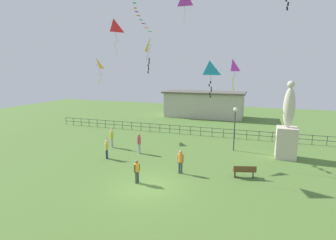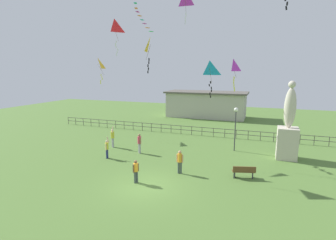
{
  "view_description": "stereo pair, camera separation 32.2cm",
  "coord_description": "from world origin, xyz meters",
  "px_view_note": "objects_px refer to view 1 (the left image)",
  "views": [
    {
      "loc": [
        6.34,
        -13.95,
        7.06
      ],
      "look_at": [
        -0.41,
        5.14,
        3.26
      ],
      "focal_mm": 28.17,
      "sensor_mm": 36.0,
      "label": 1
    },
    {
      "loc": [
        6.64,
        -13.84,
        7.06
      ],
      "look_at": [
        -0.41,
        5.14,
        3.26
      ],
      "focal_mm": 28.17,
      "sensor_mm": 36.0,
      "label": 2
    }
  ],
  "objects_px": {
    "person_1": "(137,170)",
    "kite_2": "(209,69)",
    "person_0": "(107,148)",
    "statue_monument": "(287,133)",
    "lamppost": "(235,119)",
    "kite_1": "(114,28)",
    "kite_5": "(232,67)",
    "park_bench": "(244,171)",
    "kite_6": "(96,64)",
    "person_4": "(139,142)",
    "person_3": "(180,160)",
    "person_2": "(112,137)",
    "kite_4": "(151,46)"
  },
  "relations": [
    {
      "from": "park_bench",
      "to": "kite_6",
      "type": "distance_m",
      "value": 19.3
    },
    {
      "from": "kite_4",
      "to": "kite_6",
      "type": "xyz_separation_m",
      "value": [
        -9.46,
        7.13,
        -1.07
      ]
    },
    {
      "from": "kite_6",
      "to": "park_bench",
      "type": "bearing_deg",
      "value": -24.49
    },
    {
      "from": "person_0",
      "to": "person_1",
      "type": "bearing_deg",
      "value": -38.15
    },
    {
      "from": "kite_4",
      "to": "kite_5",
      "type": "height_order",
      "value": "kite_4"
    },
    {
      "from": "person_3",
      "to": "kite_2",
      "type": "xyz_separation_m",
      "value": [
        1.18,
        3.53,
        6.2
      ]
    },
    {
      "from": "kite_1",
      "to": "person_1",
      "type": "bearing_deg",
      "value": -51.73
    },
    {
      "from": "kite_1",
      "to": "statue_monument",
      "type": "bearing_deg",
      "value": 7.76
    },
    {
      "from": "lamppost",
      "to": "kite_4",
      "type": "distance_m",
      "value": 9.92
    },
    {
      "from": "person_1",
      "to": "person_3",
      "type": "height_order",
      "value": "person_3"
    },
    {
      "from": "person_4",
      "to": "kite_2",
      "type": "height_order",
      "value": "kite_2"
    },
    {
      "from": "park_bench",
      "to": "person_3",
      "type": "xyz_separation_m",
      "value": [
        -4.25,
        -0.71,
        0.49
      ]
    },
    {
      "from": "kite_1",
      "to": "kite_5",
      "type": "relative_size",
      "value": 1.11
    },
    {
      "from": "person_0",
      "to": "kite_2",
      "type": "height_order",
      "value": "kite_2"
    },
    {
      "from": "person_1",
      "to": "kite_2",
      "type": "xyz_separation_m",
      "value": [
        3.31,
        5.99,
        6.28
      ]
    },
    {
      "from": "statue_monument",
      "to": "lamppost",
      "type": "relative_size",
      "value": 1.61
    },
    {
      "from": "person_3",
      "to": "statue_monument",
      "type": "bearing_deg",
      "value": 40.38
    },
    {
      "from": "statue_monument",
      "to": "park_bench",
      "type": "distance_m",
      "value": 6.33
    },
    {
      "from": "lamppost",
      "to": "kite_6",
      "type": "bearing_deg",
      "value": 174.78
    },
    {
      "from": "person_3",
      "to": "kite_1",
      "type": "bearing_deg",
      "value": 150.67
    },
    {
      "from": "park_bench",
      "to": "person_0",
      "type": "distance_m",
      "value": 10.82
    },
    {
      "from": "person_1",
      "to": "person_3",
      "type": "bearing_deg",
      "value": 49.09
    },
    {
      "from": "statue_monument",
      "to": "person_0",
      "type": "height_order",
      "value": "statue_monument"
    },
    {
      "from": "person_1",
      "to": "kite_5",
      "type": "bearing_deg",
      "value": 64.33
    },
    {
      "from": "person_2",
      "to": "kite_4",
      "type": "relative_size",
      "value": 0.8
    },
    {
      "from": "lamppost",
      "to": "kite_2",
      "type": "distance_m",
      "value": 5.64
    },
    {
      "from": "person_3",
      "to": "person_2",
      "type": "bearing_deg",
      "value": 153.42
    },
    {
      "from": "person_1",
      "to": "kite_2",
      "type": "bearing_deg",
      "value": 61.09
    },
    {
      "from": "person_2",
      "to": "kite_6",
      "type": "height_order",
      "value": "kite_6"
    },
    {
      "from": "kite_5",
      "to": "person_0",
      "type": "bearing_deg",
      "value": -145.79
    },
    {
      "from": "person_4",
      "to": "kite_2",
      "type": "relative_size",
      "value": 0.61
    },
    {
      "from": "park_bench",
      "to": "kite_6",
      "type": "height_order",
      "value": "kite_6"
    },
    {
      "from": "kite_1",
      "to": "kite_6",
      "type": "xyz_separation_m",
      "value": [
        -4.7,
        4.01,
        -2.93
      ]
    },
    {
      "from": "statue_monument",
      "to": "kite_6",
      "type": "xyz_separation_m",
      "value": [
        -19.18,
        2.03,
        5.61
      ]
    },
    {
      "from": "statue_monument",
      "to": "person_4",
      "type": "bearing_deg",
      "value": -166.05
    },
    {
      "from": "person_1",
      "to": "kite_6",
      "type": "height_order",
      "value": "kite_6"
    },
    {
      "from": "person_3",
      "to": "kite_1",
      "type": "xyz_separation_m",
      "value": [
        -7.32,
        4.12,
        9.7
      ]
    },
    {
      "from": "person_0",
      "to": "person_4",
      "type": "distance_m",
      "value": 2.85
    },
    {
      "from": "person_4",
      "to": "person_0",
      "type": "bearing_deg",
      "value": -131.11
    },
    {
      "from": "kite_5",
      "to": "kite_4",
      "type": "bearing_deg",
      "value": -129.33
    },
    {
      "from": "person_2",
      "to": "kite_6",
      "type": "bearing_deg",
      "value": 134.86
    },
    {
      "from": "statue_monument",
      "to": "kite_4",
      "type": "height_order",
      "value": "kite_4"
    },
    {
      "from": "statue_monument",
      "to": "kite_5",
      "type": "distance_m",
      "value": 7.14
    },
    {
      "from": "kite_1",
      "to": "kite_5",
      "type": "distance_m",
      "value": 10.77
    },
    {
      "from": "kite_5",
      "to": "person_1",
      "type": "bearing_deg",
      "value": -115.67
    },
    {
      "from": "person_2",
      "to": "person_4",
      "type": "xyz_separation_m",
      "value": [
        3.16,
        -0.77,
        -0.04
      ]
    },
    {
      "from": "person_3",
      "to": "kite_4",
      "type": "distance_m",
      "value": 8.3
    },
    {
      "from": "person_0",
      "to": "kite_4",
      "type": "distance_m",
      "value": 8.84
    },
    {
      "from": "kite_6",
      "to": "kite_1",
      "type": "bearing_deg",
      "value": -40.49
    },
    {
      "from": "kite_6",
      "to": "person_4",
      "type": "bearing_deg",
      "value": -34.12
    }
  ]
}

